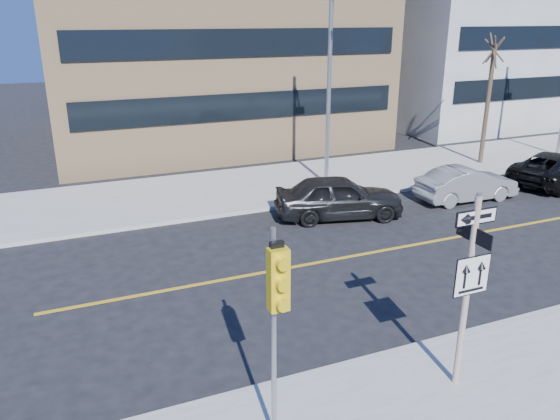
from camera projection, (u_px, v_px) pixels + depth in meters
name	position (u px, v px, depth m)	size (l,w,h in m)	color
ground	(387.00, 327.00, 13.38)	(120.00, 120.00, 0.00)	black
far_sidewalk	(542.00, 152.00, 30.33)	(66.00, 6.00, 0.15)	gray
sign_pole	(468.00, 282.00, 10.38)	(0.92, 0.92, 4.06)	white
traffic_signal	(277.00, 297.00, 8.59)	(0.32, 0.45, 4.00)	gray
parked_car_a	(339.00, 197.00, 20.42)	(4.78, 1.92, 1.63)	black
parked_car_b	(467.00, 184.00, 22.38)	(4.23, 1.47, 1.39)	gray
parked_car_c	(555.00, 168.00, 24.65)	(5.18, 2.39, 1.44)	black
streetlight_a	(332.00, 79.00, 22.58)	(0.55, 2.25, 8.00)	gray
street_tree_west	(494.00, 53.00, 26.07)	(1.80, 1.80, 6.35)	#372820
building_grey_mid	(488.00, 12.00, 40.44)	(20.00, 16.00, 15.00)	#95979A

